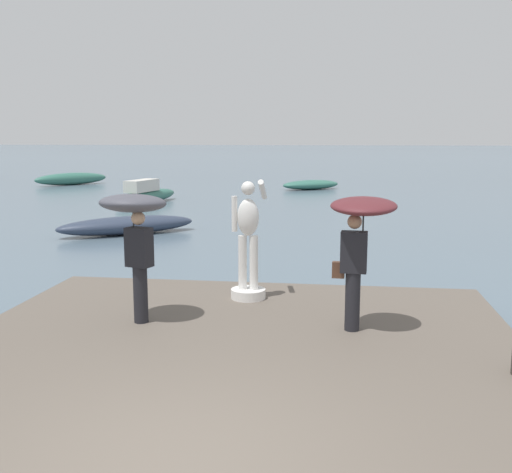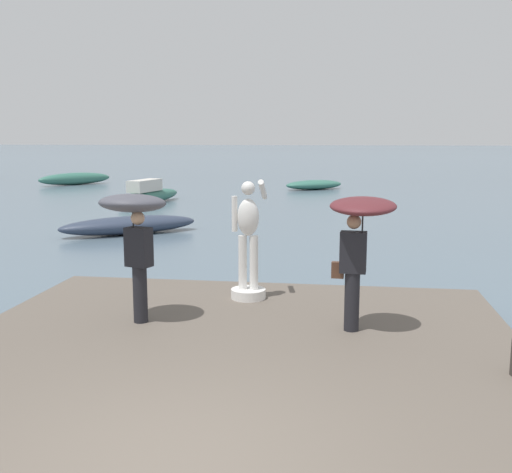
% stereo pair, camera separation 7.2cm
% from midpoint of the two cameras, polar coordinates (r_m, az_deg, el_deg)
% --- Properties ---
extents(ground_plane, '(400.00, 400.00, 0.00)m').
position_cam_midpoint_polar(ground_plane, '(44.85, 6.40, 5.26)').
color(ground_plane, slate).
extents(pier, '(7.99, 9.68, 0.40)m').
position_cam_midpoint_polar(pier, '(7.35, -3.67, -14.91)').
color(pier, '#60564C').
rests_on(pier, ground).
extents(statue_white_figure, '(0.61, 0.87, 2.11)m').
position_cam_midpoint_polar(statue_white_figure, '(10.51, -0.54, -1.21)').
color(statue_white_figure, white).
rests_on(statue_white_figure, pier).
extents(onlooker_left, '(1.29, 1.30, 2.01)m').
position_cam_midpoint_polar(onlooker_left, '(9.27, -11.28, 1.58)').
color(onlooker_left, black).
rests_on(onlooker_left, pier).
extents(onlooker_right, '(1.03, 1.04, 2.01)m').
position_cam_midpoint_polar(onlooker_right, '(8.78, 10.01, 0.67)').
color(onlooker_right, black).
rests_on(onlooker_right, pier).
extents(boat_near, '(4.10, 4.73, 0.82)m').
position_cam_midpoint_polar(boat_near, '(42.98, -16.79, 5.28)').
color(boat_near, '#336B5B').
rests_on(boat_near, ground).
extents(boat_far, '(2.16, 5.44, 1.19)m').
position_cam_midpoint_polar(boat_far, '(29.84, -10.13, 3.96)').
color(boat_far, '#336B5B').
rests_on(boat_far, ground).
extents(boat_leftward, '(4.45, 3.68, 0.60)m').
position_cam_midpoint_polar(boat_leftward, '(20.59, -11.86, 1.07)').
color(boat_leftward, '#2D384C').
rests_on(boat_leftward, ground).
extents(boat_rightward, '(4.01, 3.28, 0.59)m').
position_cam_midpoint_polar(boat_rightward, '(37.61, 5.60, 4.92)').
color(boat_rightward, '#336B5B').
rests_on(boat_rightward, ground).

